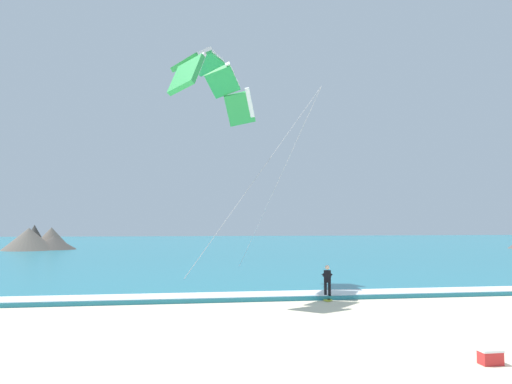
{
  "coord_description": "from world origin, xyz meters",
  "views": [
    {
      "loc": [
        -10.12,
        -12.24,
        3.71
      ],
      "look_at": [
        -5.96,
        15.16,
        5.51
      ],
      "focal_mm": 34.54,
      "sensor_mm": 36.0,
      "label": 1
    }
  ],
  "objects_px": {
    "kite_primary": "(212,78)",
    "surfboard": "(328,299)",
    "cooler_box": "(490,357)",
    "kitesurfer": "(327,280)"
  },
  "relations": [
    {
      "from": "surfboard",
      "to": "kitesurfer",
      "type": "relative_size",
      "value": 0.87
    },
    {
      "from": "surfboard",
      "to": "kitesurfer",
      "type": "bearing_deg",
      "value": 75.24
    },
    {
      "from": "surfboard",
      "to": "cooler_box",
      "type": "distance_m",
      "value": 11.4
    },
    {
      "from": "kite_primary",
      "to": "cooler_box",
      "type": "relative_size",
      "value": 20.29
    },
    {
      "from": "kitesurfer",
      "to": "cooler_box",
      "type": "distance_m",
      "value": 11.44
    },
    {
      "from": "kite_primary",
      "to": "surfboard",
      "type": "bearing_deg",
      "value": -27.18
    },
    {
      "from": "kitesurfer",
      "to": "kite_primary",
      "type": "height_order",
      "value": "kite_primary"
    },
    {
      "from": "kitesurfer",
      "to": "kite_primary",
      "type": "relative_size",
      "value": 0.14
    },
    {
      "from": "kitesurfer",
      "to": "cooler_box",
      "type": "relative_size",
      "value": 2.91
    },
    {
      "from": "cooler_box",
      "to": "kite_primary",
      "type": "bearing_deg",
      "value": 114.75
    }
  ]
}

